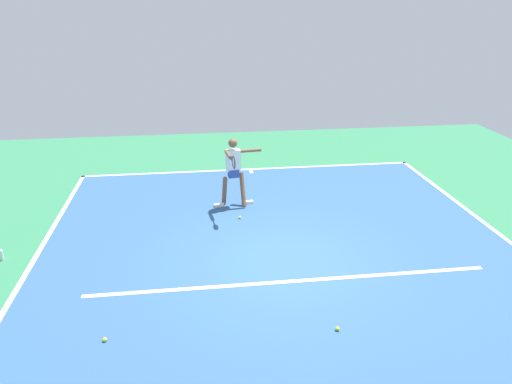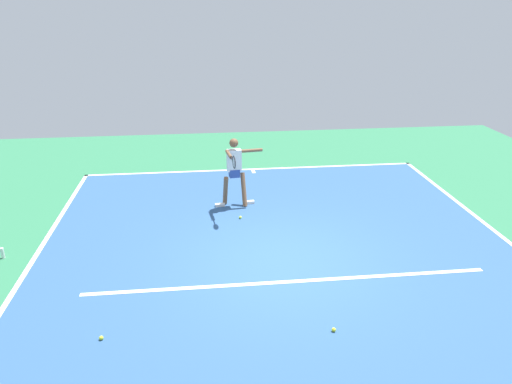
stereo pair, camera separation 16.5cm
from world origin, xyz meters
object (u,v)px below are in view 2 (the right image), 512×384
Objects in this scene: tennis_ball_near_service_line at (334,330)px; tennis_ball_near_player at (240,217)px; tennis_player at (235,168)px; tennis_ball_centre_court at (101,338)px; water_bottle at (2,253)px.

tennis_ball_near_player is at bearing -75.72° from tennis_ball_near_service_line.
tennis_ball_near_player is (1.08, -4.26, 0.00)m from tennis_ball_near_service_line.
tennis_player is 26.09× the size of tennis_ball_centre_court.
tennis_ball_near_service_line is at bearing 153.34° from water_bottle.
tennis_ball_near_player is (-0.06, 0.79, -0.94)m from tennis_player.
tennis_player reaches higher than tennis_ball_near_player.
tennis_ball_near_service_line is 1.00× the size of tennis_ball_near_player.
tennis_player reaches higher than water_bottle.
tennis_player is 5.48m from tennis_ball_centre_court.
tennis_ball_near_player is 4.99m from water_bottle.
tennis_ball_near_service_line is 6.60m from water_bottle.
water_bottle is (2.38, -2.75, 0.08)m from tennis_ball_centre_court.
tennis_player is 5.26m from water_bottle.
tennis_player is at bearing -77.25° from tennis_ball_near_service_line.
tennis_ball_near_service_line is 4.40m from tennis_ball_near_player.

